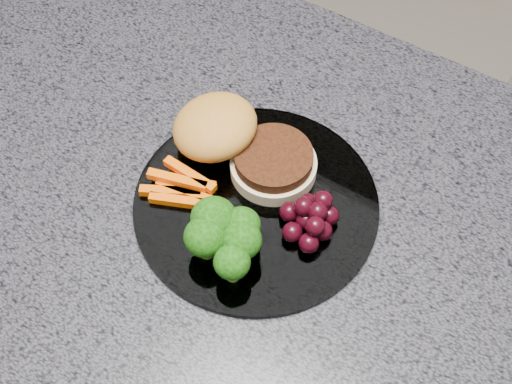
% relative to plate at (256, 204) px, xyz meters
% --- Properties ---
extents(countertop, '(1.20, 0.60, 0.04)m').
position_rel_plate_xyz_m(countertop, '(0.10, 0.01, -0.02)').
color(countertop, '#47464F').
rests_on(countertop, island_cabinet).
extents(plate, '(0.26, 0.26, 0.01)m').
position_rel_plate_xyz_m(plate, '(0.00, 0.00, 0.00)').
color(plate, white).
rests_on(plate, countertop).
extents(burger, '(0.18, 0.11, 0.05)m').
position_rel_plate_xyz_m(burger, '(-0.05, 0.04, 0.02)').
color(burger, beige).
rests_on(burger, plate).
extents(carrot_sticks, '(0.08, 0.06, 0.02)m').
position_rel_plate_xyz_m(carrot_sticks, '(-0.08, -0.03, 0.01)').
color(carrot_sticks, '#F55F04').
rests_on(carrot_sticks, plate).
extents(broccoli, '(0.08, 0.08, 0.06)m').
position_rel_plate_xyz_m(broccoli, '(0.00, -0.06, 0.03)').
color(broccoli, '#659837').
rests_on(broccoli, plate).
extents(grape_bunch, '(0.06, 0.06, 0.04)m').
position_rel_plate_xyz_m(grape_bunch, '(0.06, 0.00, 0.02)').
color(grape_bunch, black).
rests_on(grape_bunch, plate).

